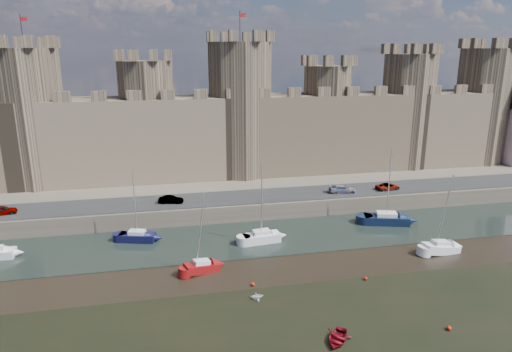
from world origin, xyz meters
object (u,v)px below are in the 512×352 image
(sailboat_1, at_px, (137,236))
(sailboat_2, at_px, (262,237))
(car_3, at_px, (388,187))
(car_2, at_px, (342,189))
(car_1, at_px, (171,200))
(sailboat_4, at_px, (202,266))
(sailboat_3, at_px, (386,219))
(car_0, at_px, (2,210))
(sailboat_5, at_px, (441,247))

(sailboat_1, xyz_separation_m, sailboat_2, (15.83, -3.64, 0.07))
(car_3, xyz_separation_m, sailboat_1, (-38.95, -7.02, -2.30))
(car_2, bearing_deg, car_3, -82.30)
(car_1, relative_size, car_3, 0.89)
(sailboat_4, bearing_deg, sailboat_2, 20.15)
(car_2, relative_size, sailboat_3, 0.40)
(car_0, bearing_deg, sailboat_5, -119.38)
(car_3, relative_size, sailboat_3, 0.37)
(car_0, distance_m, sailboat_1, 19.52)
(sailboat_3, relative_size, sailboat_5, 1.09)
(car_0, distance_m, sailboat_2, 35.60)
(sailboat_2, bearing_deg, sailboat_1, 160.91)
(sailboat_4, height_order, sailboat_5, sailboat_5)
(sailboat_3, relative_size, sailboat_4, 1.16)
(sailboat_4, bearing_deg, sailboat_3, 0.70)
(car_1, distance_m, sailboat_1, 8.87)
(car_3, height_order, sailboat_2, sailboat_2)
(sailboat_1, relative_size, sailboat_4, 0.99)
(sailboat_1, bearing_deg, sailboat_5, -1.48)
(sailboat_5, bearing_deg, car_3, 78.62)
(car_3, height_order, sailboat_1, sailboat_1)
(sailboat_3, bearing_deg, car_1, -178.08)
(car_0, relative_size, car_3, 0.94)
(car_1, xyz_separation_m, sailboat_2, (11.22, -10.85, -2.26))
(sailboat_1, bearing_deg, car_3, 25.51)
(car_1, bearing_deg, sailboat_2, -122.74)
(sailboat_4, bearing_deg, car_1, 81.13)
(car_0, xyz_separation_m, car_3, (56.98, -0.07, -0.08))
(car_1, distance_m, sailboat_2, 15.77)
(sailboat_1, relative_size, sailboat_5, 0.93)
(sailboat_1, height_order, sailboat_3, sailboat_3)
(car_0, height_order, sailboat_4, sailboat_4)
(car_3, distance_m, sailboat_2, 25.55)
(car_1, xyz_separation_m, car_3, (34.33, -0.19, -0.03))
(sailboat_3, bearing_deg, car_3, 79.16)
(car_3, distance_m, sailboat_5, 18.39)
(car_3, distance_m, sailboat_1, 39.64)
(car_1, height_order, sailboat_3, sailboat_3)
(car_3, height_order, sailboat_3, sailboat_3)
(car_2, xyz_separation_m, sailboat_3, (3.63, -7.80, -2.29))
(car_1, bearing_deg, car_0, 101.57)
(car_2, bearing_deg, sailboat_5, -155.54)
(car_1, height_order, sailboat_4, sailboat_4)
(sailboat_1, xyz_separation_m, sailboat_4, (7.49, -10.24, -0.05))
(car_3, distance_m, sailboat_3, 9.21)
(sailboat_4, relative_size, sailboat_5, 0.94)
(sailboat_4, xyz_separation_m, sailboat_5, (29.34, -0.86, 0.02))
(car_3, xyz_separation_m, sailboat_5, (-2.11, -18.12, -2.33))
(car_2, relative_size, sailboat_5, 0.43)
(car_3, height_order, sailboat_4, sailboat_4)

